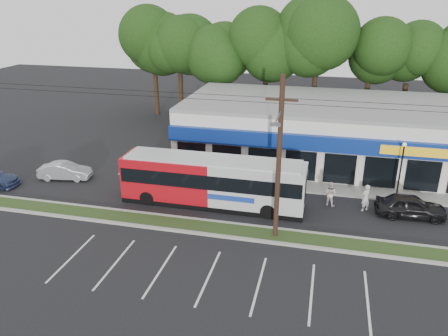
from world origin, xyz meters
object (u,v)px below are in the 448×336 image
Objects in this scene: pedestrian_a at (366,198)px; pedestrian_b at (330,194)px; utility_pole at (276,155)px; car_silver at (65,171)px; lamp_post at (401,163)px; metrobus at (213,180)px; car_dark at (411,206)px.

pedestrian_a is 2.39m from pedestrian_b.
pedestrian_a is at bearing -163.65° from pedestrian_b.
utility_pole reaches higher than pedestrian_a.
pedestrian_b reaches higher than car_silver.
utility_pole reaches higher than lamp_post.
car_silver is 20.94m from pedestrian_b.
lamp_post reaches higher than pedestrian_b.
metrobus is (-12.91, -4.30, -0.83)m from lamp_post.
utility_pole reaches higher than car_silver.
pedestrian_b is at bearing -99.44° from car_silver.
utility_pole is at bearing -136.05° from lamp_post.
pedestrian_b reaches higher than car_dark.
car_silver is at bearing 87.30° from car_dark.
metrobus is at bearing 143.01° from utility_pole.
metrobus is at bearing 93.56° from car_dark.
lamp_post is at bearing -93.92° from car_silver.
metrobus is 13.49m from car_dark.
utility_pole is 18.94m from car_silver.
lamp_post is at bearing -129.39° from pedestrian_b.
utility_pole is 3.86× the size of metrobus.
pedestrian_a is 1.09× the size of pedestrian_b.
car_dark is 2.57× the size of pedestrian_b.
car_dark is (13.38, 1.30, -1.07)m from metrobus.
metrobus is 10.62m from pedestrian_a.
lamp_post is 3.58m from car_dark.
pedestrian_a is at bearing 8.29° from metrobus.
utility_pole is at bearing 80.83° from pedestrian_b.
metrobus is at bearing -107.06° from car_silver.
lamp_post is at bearing 6.92° from car_dark.
pedestrian_a reaches higher than car_silver.
lamp_post is at bearing -172.49° from pedestrian_a.
lamp_post is at bearing 43.95° from utility_pole.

